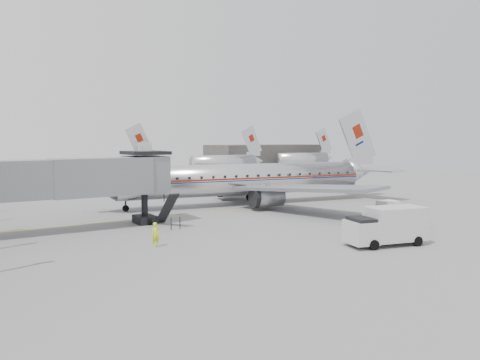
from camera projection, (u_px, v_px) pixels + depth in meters
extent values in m
plane|color=slate|center=(255.00, 219.00, 43.13)|extent=(160.00, 160.00, 0.00)
cube|color=#393634|center=(267.00, 157.00, 117.39)|extent=(30.00, 12.00, 6.00)
cube|color=gold|center=(246.00, 209.00, 49.77)|extent=(60.00, 0.15, 0.01)
cube|color=slate|center=(102.00, 177.00, 38.77)|extent=(8.00, 3.00, 3.10)
cube|color=slate|center=(146.00, 174.00, 41.26)|extent=(3.20, 3.60, 3.20)
cube|color=black|center=(145.00, 153.00, 41.10)|extent=(3.40, 3.80, 0.30)
cube|color=white|center=(145.00, 147.00, 41.05)|extent=(1.20, 0.15, 0.80)
cylinder|color=black|center=(145.00, 208.00, 41.02)|extent=(0.56, 0.56, 2.80)
cube|color=black|center=(145.00, 219.00, 41.11)|extent=(1.60, 2.20, 0.70)
cylinder|color=black|center=(149.00, 222.00, 40.27)|extent=(0.30, 0.60, 0.60)
cylinder|color=black|center=(141.00, 218.00, 41.95)|extent=(0.30, 0.60, 0.60)
cube|color=black|center=(167.00, 209.00, 39.67)|extent=(0.90, 3.20, 2.90)
cylinder|color=silver|center=(101.00, 168.00, 77.02)|extent=(14.00, 3.20, 3.20)
cube|color=silver|center=(140.00, 141.00, 80.30)|extent=(5.17, 0.26, 6.52)
cylinder|color=black|center=(73.00, 182.00, 74.78)|extent=(0.24, 0.24, 1.00)
cylinder|color=silver|center=(224.00, 163.00, 94.38)|extent=(14.00, 3.20, 3.20)
cube|color=silver|center=(252.00, 141.00, 97.66)|extent=(5.17, 0.26, 6.52)
cylinder|color=black|center=(204.00, 174.00, 92.14)|extent=(0.24, 0.24, 1.00)
cylinder|color=silver|center=(302.00, 159.00, 110.66)|extent=(14.00, 3.20, 3.20)
cube|color=silver|center=(324.00, 141.00, 113.94)|extent=(5.17, 0.26, 6.52)
cylinder|color=black|center=(287.00, 169.00, 108.42)|extent=(0.24, 0.24, 1.00)
cylinder|color=silver|center=(244.00, 179.00, 52.95)|extent=(28.73, 7.93, 3.52)
cone|color=silver|center=(101.00, 185.00, 46.66)|extent=(3.37, 3.92, 3.52)
cone|color=silver|center=(359.00, 172.00, 59.33)|extent=(4.28, 3.90, 3.34)
cube|color=maroon|center=(244.00, 177.00, 52.93)|extent=(28.74, 7.98, 0.17)
cube|color=#091550|center=(244.00, 179.00, 52.95)|extent=(28.74, 7.98, 0.10)
cube|color=silver|center=(358.00, 137.00, 58.83)|extent=(5.81, 1.19, 7.31)
cube|color=gray|center=(237.00, 176.00, 61.93)|extent=(12.67, 15.61, 1.13)
cube|color=gray|center=(306.00, 188.00, 46.32)|extent=(8.99, 16.05, 1.13)
cylinder|color=gray|center=(231.00, 188.00, 57.78)|extent=(3.51, 2.48, 2.00)
cylinder|color=gray|center=(268.00, 197.00, 48.76)|extent=(3.51, 2.48, 2.00)
cylinder|color=black|center=(126.00, 206.00, 47.81)|extent=(0.19, 0.19, 1.24)
cylinder|color=black|center=(250.00, 195.00, 56.16)|extent=(0.25, 0.25, 1.33)
cylinder|color=black|center=(250.00, 197.00, 56.18)|extent=(0.99, 0.48, 0.95)
cylinder|color=black|center=(269.00, 200.00, 51.65)|extent=(0.25, 0.25, 1.33)
cylinder|color=black|center=(269.00, 202.00, 51.67)|extent=(0.99, 0.48, 0.95)
cube|color=#B9BABC|center=(395.00, 223.00, 32.80)|extent=(4.40, 3.09, 2.33)
cube|color=#B9BABC|center=(361.00, 232.00, 31.93)|extent=(2.22, 2.47, 1.55)
cube|color=black|center=(361.00, 223.00, 31.88)|extent=(1.74, 2.15, 0.67)
cylinder|color=black|center=(374.00, 245.00, 31.16)|extent=(0.76, 0.44, 0.71)
cylinder|color=black|center=(357.00, 239.00, 33.04)|extent=(0.76, 0.44, 0.71)
cylinder|color=black|center=(417.00, 241.00, 32.33)|extent=(0.76, 0.44, 0.71)
cylinder|color=black|center=(399.00, 236.00, 34.21)|extent=(0.76, 0.44, 0.71)
cube|color=black|center=(412.00, 216.00, 39.69)|extent=(2.04, 1.70, 1.25)
cube|color=black|center=(412.00, 224.00, 39.75)|extent=(2.15, 1.81, 0.11)
cylinder|color=black|center=(409.00, 226.00, 39.00)|extent=(0.29, 0.16, 0.27)
cylinder|color=black|center=(423.00, 225.00, 39.49)|extent=(0.29, 0.16, 0.27)
cylinder|color=black|center=(401.00, 224.00, 40.01)|extent=(0.29, 0.16, 0.27)
cylinder|color=black|center=(414.00, 223.00, 40.50)|extent=(0.29, 0.16, 0.27)
cube|color=white|center=(388.00, 208.00, 44.55)|extent=(1.89, 1.43, 1.31)
cube|color=black|center=(388.00, 215.00, 44.61)|extent=(1.99, 1.52, 0.11)
cylinder|color=black|center=(387.00, 217.00, 43.74)|extent=(0.28, 0.12, 0.28)
cylinder|color=black|center=(398.00, 215.00, 44.56)|extent=(0.28, 0.12, 0.28)
cylinder|color=black|center=(378.00, 215.00, 44.67)|extent=(0.28, 0.12, 0.28)
cylinder|color=black|center=(388.00, 214.00, 45.49)|extent=(0.28, 0.12, 0.28)
imported|color=#D9F61C|center=(156.00, 235.00, 32.07)|extent=(0.65, 0.45, 1.70)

